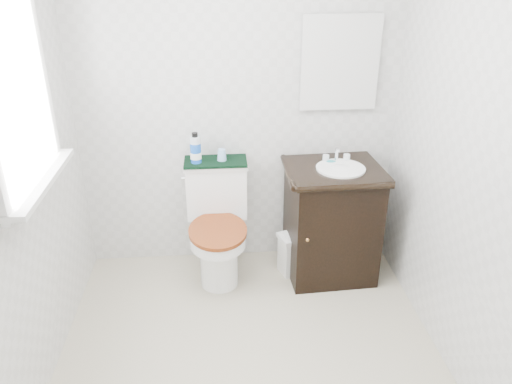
{
  "coord_description": "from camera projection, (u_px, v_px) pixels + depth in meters",
  "views": [
    {
      "loc": [
        -0.14,
        -2.09,
        2.1
      ],
      "look_at": [
        0.08,
        0.75,
        0.74
      ],
      "focal_mm": 35.0,
      "sensor_mm": 36.0,
      "label": 1
    }
  ],
  "objects": [
    {
      "name": "floor",
      "position": [
        252.0,
        368.0,
        2.8
      ],
      "size": [
        2.4,
        2.4,
        0.0
      ],
      "primitive_type": "plane",
      "color": "beige",
      "rests_on": "ground"
    },
    {
      "name": "wall_back",
      "position": [
        238.0,
        102.0,
        3.36
      ],
      "size": [
        2.4,
        0.0,
        2.4
      ],
      "primitive_type": "plane",
      "rotation": [
        1.57,
        0.0,
        0.0
      ],
      "color": "silver",
      "rests_on": "ground"
    },
    {
      "name": "wall_front",
      "position": [
        286.0,
        368.0,
        1.2
      ],
      "size": [
        2.4,
        0.0,
        2.4
      ],
      "primitive_type": "plane",
      "rotation": [
        -1.57,
        0.0,
        0.0
      ],
      "color": "silver",
      "rests_on": "ground"
    },
    {
      "name": "wall_left",
      "position": [
        2.0,
        180.0,
        2.2
      ],
      "size": [
        0.0,
        2.4,
        2.4
      ],
      "primitive_type": "plane",
      "rotation": [
        1.57,
        0.0,
        1.57
      ],
      "color": "silver",
      "rests_on": "ground"
    },
    {
      "name": "wall_right",
      "position": [
        482.0,
        164.0,
        2.36
      ],
      "size": [
        0.0,
        2.4,
        2.4
      ],
      "primitive_type": "plane",
      "rotation": [
        1.57,
        0.0,
        -1.57
      ],
      "color": "silver",
      "rests_on": "ground"
    },
    {
      "name": "window",
      "position": [
        13.0,
        87.0,
        2.27
      ],
      "size": [
        0.02,
        0.7,
        0.9
      ],
      "primitive_type": "cube",
      "color": "white",
      "rests_on": "wall_left"
    },
    {
      "name": "mirror",
      "position": [
        340.0,
        63.0,
        3.27
      ],
      "size": [
        0.5,
        0.02,
        0.6
      ],
      "primitive_type": "cube",
      "color": "silver",
      "rests_on": "wall_back"
    },
    {
      "name": "toilet",
      "position": [
        218.0,
        229.0,
        3.5
      ],
      "size": [
        0.44,
        0.63,
        0.81
      ],
      "color": "white",
      "rests_on": "floor"
    },
    {
      "name": "vanity",
      "position": [
        331.0,
        219.0,
        3.47
      ],
      "size": [
        0.65,
        0.57,
        0.92
      ],
      "color": "black",
      "rests_on": "floor"
    },
    {
      "name": "trash_bin",
      "position": [
        294.0,
        253.0,
        3.58
      ],
      "size": [
        0.25,
        0.23,
        0.31
      ],
      "color": "white",
      "rests_on": "floor"
    },
    {
      "name": "towel",
      "position": [
        216.0,
        161.0,
        3.41
      ],
      "size": [
        0.43,
        0.22,
        0.02
      ],
      "primitive_type": "cube",
      "color": "black",
      "rests_on": "toilet"
    },
    {
      "name": "mouthwash_bottle",
      "position": [
        196.0,
        149.0,
        3.33
      ],
      "size": [
        0.07,
        0.07,
        0.21
      ],
      "color": "blue",
      "rests_on": "towel"
    },
    {
      "name": "cup",
      "position": [
        222.0,
        155.0,
        3.39
      ],
      "size": [
        0.06,
        0.06,
        0.08
      ],
      "primitive_type": "cone",
      "color": "#8EB8E8",
      "rests_on": "towel"
    },
    {
      "name": "soap_bar",
      "position": [
        331.0,
        161.0,
        3.37
      ],
      "size": [
        0.08,
        0.05,
        0.02
      ],
      "primitive_type": "ellipsoid",
      "color": "teal",
      "rests_on": "vanity"
    }
  ]
}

